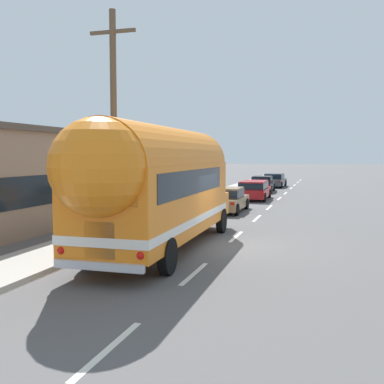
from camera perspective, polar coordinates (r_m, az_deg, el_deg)
The scene contains 9 objects.
ground_plane at distance 16.03m, azimuth 4.20°, elevation -6.82°, with size 300.00×300.00×0.00m, color #565454.
lane_markings at distance 29.10m, azimuth 4.67°, elevation -1.63°, with size 3.88×80.00×0.01m.
sidewalk_slab at distance 26.83m, azimuth -1.35°, elevation -2.00°, with size 2.26×90.00×0.15m, color #ADA89E.
utility_pole at distance 17.32m, azimuth -9.80°, elevation 8.69°, with size 1.80×0.24×8.50m.
painted_bus at distance 14.64m, azimuth -4.33°, elevation 1.19°, with size 2.72×11.38×4.12m.
car_lead at distance 25.58m, azimuth 4.32°, elevation -0.86°, with size 1.97×4.42×1.37m.
car_second at distance 32.59m, azimuth 7.83°, elevation 0.40°, with size 2.05×4.66×1.37m.
car_third at distance 39.77m, azimuth 8.84°, elevation 1.08°, with size 1.99×4.63×1.37m.
car_fourth at distance 46.02m, azimuth 10.33°, elevation 1.54°, with size 2.08×4.67×1.37m.
Camera 1 is at (3.40, -15.33, 3.19)m, focal length 42.42 mm.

